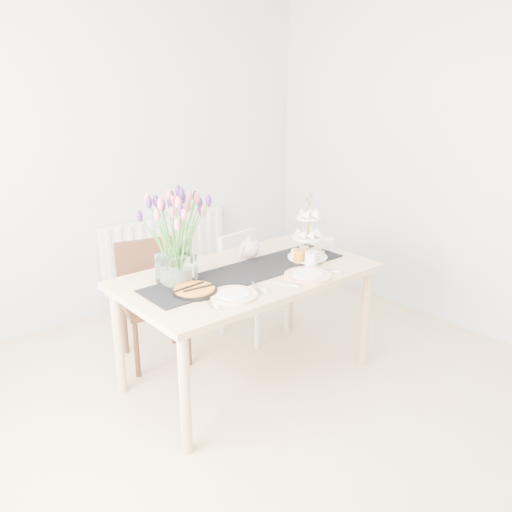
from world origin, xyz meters
TOP-DOWN VIEW (x-y plane):
  - room_shell at (0.00, 0.00)m, footprint 4.50×4.50m
  - radiator at (0.50, 2.19)m, footprint 1.20×0.08m
  - dining_table at (0.20, 0.66)m, footprint 1.60×0.90m
  - chair_brown at (-0.12, 1.34)m, footprint 0.51×0.51m
  - chair_white at (0.65, 1.21)m, footprint 0.45×0.45m
  - table_runner at (0.20, 0.66)m, footprint 1.40×0.35m
  - tulip_vase at (-0.24, 0.79)m, footprint 0.67×0.67m
  - cake_stand at (0.68, 0.61)m, footprint 0.27×0.27m
  - teapot at (0.38, 0.86)m, footprint 0.26×0.24m
  - cream_jug at (0.93, 0.65)m, footprint 0.10×0.10m
  - tart_tin at (-0.25, 0.59)m, footprint 0.26×0.26m
  - mug_white at (0.59, 0.49)m, footprint 0.11×0.11m
  - mug_orange at (0.57, 0.58)m, footprint 0.10×0.10m
  - plate_left at (-0.10, 0.41)m, footprint 0.35×0.35m
  - plate_right at (0.44, 0.36)m, footprint 0.39×0.39m

SIDE VIEW (x-z plane):
  - radiator at x=0.50m, z-range 0.15..0.75m
  - chair_white at x=0.65m, z-range 0.06..0.84m
  - chair_brown at x=-0.12m, z-range 0.07..0.91m
  - dining_table at x=0.20m, z-range 0.30..1.05m
  - table_runner at x=0.20m, z-range 0.75..0.76m
  - plate_left at x=-0.10m, z-range 0.75..0.76m
  - plate_right at x=0.44m, z-range 0.75..0.77m
  - tart_tin at x=-0.25m, z-range 0.75..0.78m
  - cream_jug at x=0.93m, z-range 0.75..0.83m
  - mug_orange at x=0.57m, z-range 0.75..0.84m
  - mug_white at x=0.59m, z-range 0.75..0.85m
  - teapot at x=0.38m, z-range 0.75..0.89m
  - cake_stand at x=0.68m, z-range 0.67..1.06m
  - tulip_vase at x=-0.24m, z-range 0.83..1.41m
  - room_shell at x=0.00m, z-range -0.95..3.55m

